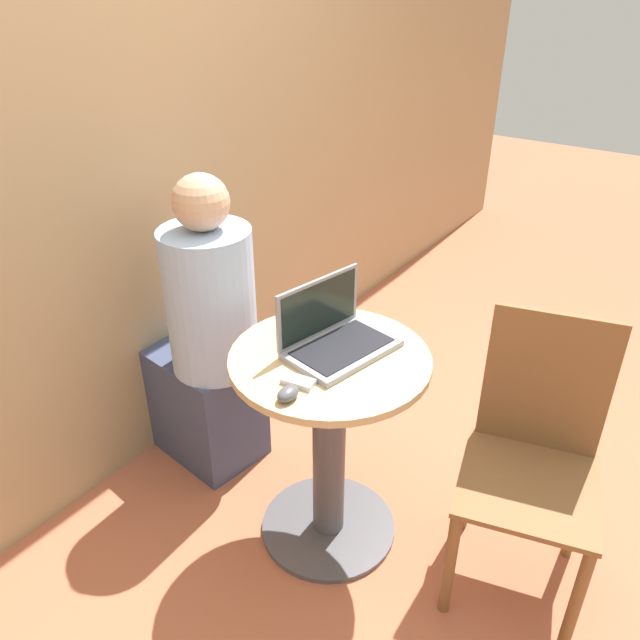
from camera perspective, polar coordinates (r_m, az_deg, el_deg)
ground_plane at (r=2.37m, az=0.76°, el=-18.44°), size 12.00×12.00×0.00m
back_wall at (r=2.24m, az=-18.67°, el=16.35°), size 7.00×0.05×2.60m
round_table at (r=2.06m, az=0.84°, el=-10.12°), size 0.62×0.62×0.74m
laptop at (r=1.90m, az=1.33°, el=-1.44°), size 0.37×0.28×0.21m
cell_phone at (r=1.76m, az=-2.00°, el=-5.64°), size 0.06×0.10×0.02m
computer_mouse at (r=1.70m, az=-2.95°, el=-6.74°), size 0.07×0.05×0.04m
chair_empty at (r=2.04m, az=18.83°, el=-11.97°), size 0.49×0.49×0.91m
person_seated at (r=2.39m, az=-10.34°, el=-2.76°), size 0.36×0.51×1.19m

